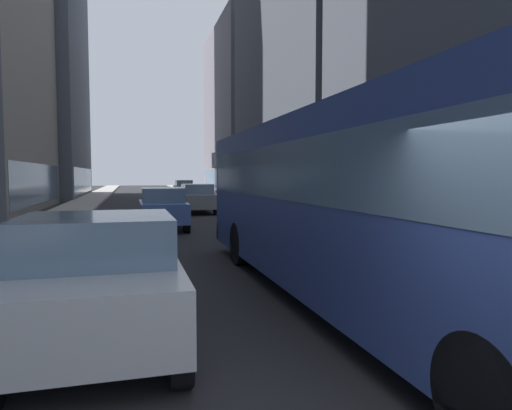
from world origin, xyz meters
TOP-DOWN VIEW (x-y plane):
  - ground_plane at (0.00, 35.00)m, footprint 120.00×120.00m
  - sidewalk_left at (-5.70, 35.00)m, footprint 2.40×110.00m
  - sidewalk_right at (5.70, 35.00)m, footprint 2.40×110.00m
  - building_right_far at (11.90, 50.71)m, footprint 9.21×17.22m
  - transit_bus at (1.20, 4.55)m, footprint 2.78×11.53m
  - car_silver_sedan at (-2.80, 3.76)m, footprint 1.92×3.93m
  - car_blue_hatchback at (-1.20, 15.83)m, footprint 1.72×3.91m
  - car_grey_wagon at (1.20, 23.32)m, footprint 1.71×4.71m
  - car_white_van at (2.80, 44.19)m, footprint 1.71×4.41m

SIDE VIEW (x-z plane):
  - ground_plane at x=0.00m, z-range 0.00..0.00m
  - sidewalk_left at x=-5.70m, z-range 0.00..0.15m
  - sidewalk_right at x=5.70m, z-range 0.00..0.15m
  - car_blue_hatchback at x=-1.20m, z-range 0.01..1.63m
  - car_white_van at x=2.80m, z-range 0.01..1.63m
  - car_silver_sedan at x=-2.80m, z-range 0.01..1.63m
  - car_grey_wagon at x=1.20m, z-range 0.01..1.63m
  - transit_bus at x=1.20m, z-range 0.25..3.30m
  - building_right_far at x=11.90m, z-range -0.01..19.46m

